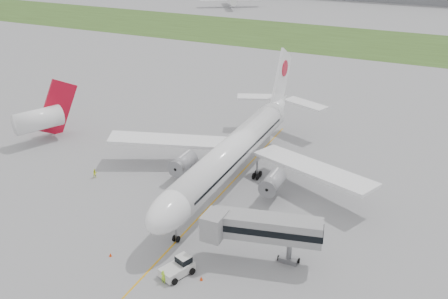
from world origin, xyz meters
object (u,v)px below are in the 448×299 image
at_px(ground_crew_near, 163,277).
at_px(jet_bridge, 259,228).
at_px(airliner, 235,149).
at_px(neighbor_aircraft, 41,118).
at_px(pushback_tug, 179,267).

bearing_deg(ground_crew_near, jet_bridge, -132.74).
bearing_deg(jet_bridge, ground_crew_near, -147.42).
bearing_deg(jet_bridge, airliner, 108.96).
relative_size(jet_bridge, neighbor_aircraft, 0.98).
bearing_deg(airliner, pushback_tug, -81.74).
bearing_deg(ground_crew_near, pushback_tug, -107.32).
distance_m(jet_bridge, ground_crew_near, 13.25).
distance_m(airliner, ground_crew_near, 28.53).
distance_m(pushback_tug, neighbor_aircraft, 51.40).
distance_m(airliner, neighbor_aircraft, 41.26).
bearing_deg(airliner, ground_crew_near, -84.08).
relative_size(pushback_tug, neighbor_aircraft, 0.32).
height_order(airliner, jet_bridge, airliner).
relative_size(airliner, neighbor_aircraft, 3.61).
bearing_deg(pushback_tug, neighbor_aircraft, 172.37).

